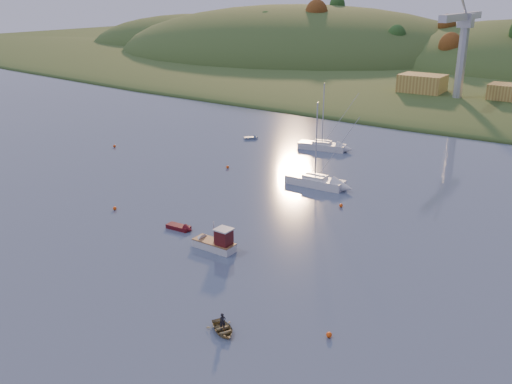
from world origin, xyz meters
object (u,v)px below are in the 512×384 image
Objects in this scene: sailboat_near at (322,145)px; grey_dinghy at (253,138)px; sailboat_far at (315,181)px; canoe at (223,329)px; fishing_boat at (211,242)px; red_tender at (183,228)px.

grey_dinghy is at bearing 171.65° from sailboat_near.
sailboat_far is at bearing -85.69° from grey_dinghy.
sailboat_far is 29.95m from grey_dinghy.
canoe is at bearing -80.58° from sailboat_near.
canoe is 1.11× the size of grey_dinghy.
sailboat_near is 0.96× the size of sailboat_far.
grey_dinghy is (-23.89, 18.06, -0.58)m from sailboat_far.
fishing_boat is 1.87× the size of canoe.
sailboat_near is 42.80m from red_tender.
fishing_boat is 50.57m from grey_dinghy.
sailboat_far reaches higher than canoe.
red_tender is (3.92, -42.62, -0.52)m from sailboat_near.
sailboat_near is at bearing 51.12° from canoe.
red_tender is 1.28× the size of grey_dinghy.
sailboat_far is at bearing -75.56° from sailboat_near.
sailboat_near reaches higher than fishing_boat.
sailboat_near is 20.80m from sailboat_far.
canoe is 0.86× the size of red_tender.
sailboat_far is 40.47m from canoe.
sailboat_near reaches higher than red_tender.
sailboat_far is 3.42× the size of red_tender.
red_tender is at bearing 80.67° from canoe.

